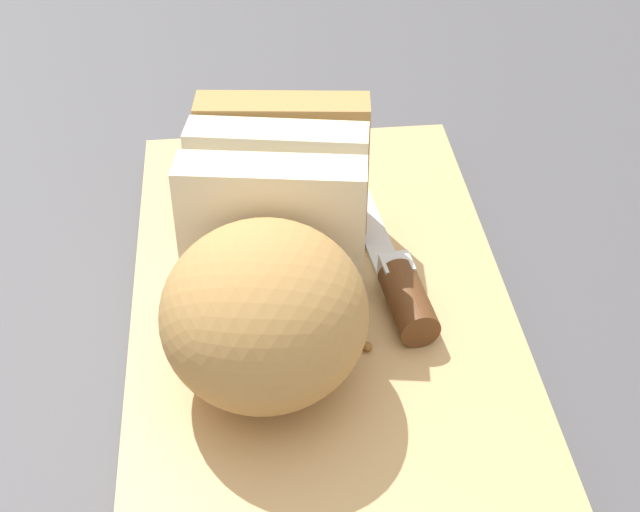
# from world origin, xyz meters

# --- Properties ---
(ground_plane) EXTENTS (3.00, 3.00, 0.00)m
(ground_plane) POSITION_xyz_m (0.00, 0.00, 0.00)
(ground_plane) COLOR #4C4C51
(cutting_board) EXTENTS (0.41, 0.27, 0.02)m
(cutting_board) POSITION_xyz_m (0.00, 0.00, 0.01)
(cutting_board) COLOR tan
(cutting_board) RESTS_ON ground_plane
(bread_loaf) EXTENTS (0.24, 0.14, 0.10)m
(bread_loaf) POSITION_xyz_m (-0.03, 0.03, 0.07)
(bread_loaf) COLOR tan
(bread_loaf) RESTS_ON cutting_board
(bread_knife) EXTENTS (0.24, 0.06, 0.03)m
(bread_knife) POSITION_xyz_m (-0.00, -0.05, 0.03)
(bread_knife) COLOR silver
(bread_knife) RESTS_ON cutting_board
(crumb_near_knife) EXTENTS (0.01, 0.01, 0.01)m
(crumb_near_knife) POSITION_xyz_m (0.06, -0.03, 0.03)
(crumb_near_knife) COLOR #996633
(crumb_near_knife) RESTS_ON cutting_board
(crumb_near_loaf) EXTENTS (0.01, 0.01, 0.01)m
(crumb_near_loaf) POSITION_xyz_m (-0.06, -0.03, 0.03)
(crumb_near_loaf) COLOR #996633
(crumb_near_loaf) RESTS_ON cutting_board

